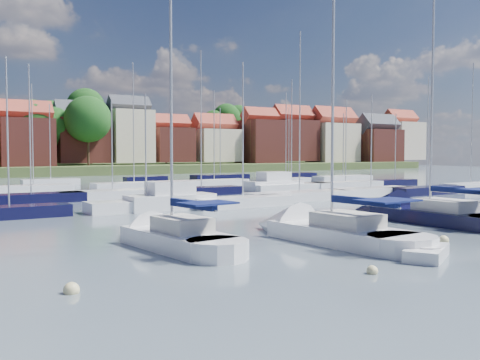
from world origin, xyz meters
TOP-DOWN VIEW (x-y plane):
  - ground at (0.00, 40.00)m, footprint 260.00×260.00m
  - sailboat_left at (-12.47, 5.09)m, footprint 3.78×10.42m
  - sailboat_centre at (-4.83, 2.70)m, footprint 3.97×12.11m
  - sailboat_navy at (5.64, 5.15)m, footprint 3.75×13.22m
  - tender at (-4.36, -3.79)m, footprint 3.39×2.74m
  - buoy_a at (-18.66, -1.36)m, footprint 0.53×0.53m
  - buoy_b at (-8.40, -4.56)m, footprint 0.43×0.43m
  - buoy_c at (-3.63, -1.27)m, footprint 0.51×0.51m
  - buoy_d at (-0.22, -1.54)m, footprint 0.51×0.51m
  - buoy_e at (1.57, 5.74)m, footprint 0.46×0.46m
  - marina_field at (1.91, 35.15)m, footprint 79.62×41.41m
  - far_shore_town at (2.23, 132.67)m, footprint 212.46×90.00m

SIDE VIEW (x-z plane):
  - ground at x=0.00m, z-range 0.00..0.00m
  - buoy_a at x=-18.66m, z-range -0.26..0.26m
  - buoy_b at x=-8.40m, z-range -0.22..0.22m
  - buoy_c at x=-3.63m, z-range -0.26..0.26m
  - buoy_d at x=-0.22m, z-range -0.26..0.26m
  - buoy_e at x=1.57m, z-range -0.23..0.23m
  - tender at x=-4.36m, z-range -0.08..0.59m
  - sailboat_navy at x=5.64m, z-range -8.72..9.42m
  - sailboat_centre at x=-4.83m, z-range -7.74..8.44m
  - sailboat_left at x=-12.47m, z-range -6.60..7.32m
  - marina_field at x=1.91m, z-range -7.53..8.40m
  - far_shore_town at x=2.23m, z-range -6.53..15.74m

